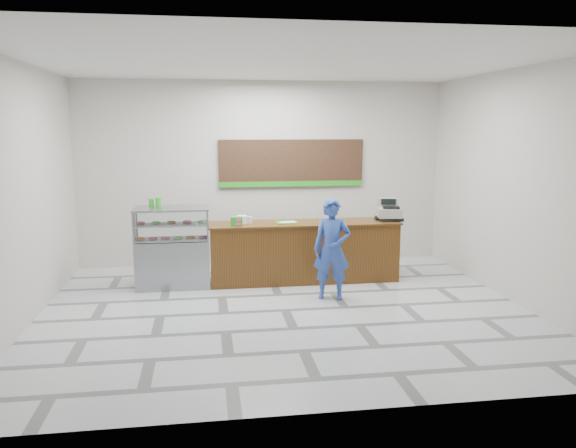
{
  "coord_description": "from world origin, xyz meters",
  "views": [
    {
      "loc": [
        -1.12,
        -7.75,
        2.63
      ],
      "look_at": [
        0.17,
        0.9,
        1.12
      ],
      "focal_mm": 35.0,
      "sensor_mm": 36.0,
      "label": 1
    }
  ],
  "objects": [
    {
      "name": "straw_cup",
      "position": [
        -0.38,
        1.54,
        1.09
      ],
      "size": [
        0.08,
        0.08,
        0.12
      ],
      "primitive_type": "cylinder",
      "color": "silver",
      "rests_on": "sales_counter"
    },
    {
      "name": "cash_register",
      "position": [
        2.05,
        1.54,
        1.17
      ],
      "size": [
        0.48,
        0.49,
        0.38
      ],
      "rotation": [
        0.0,
        0.0,
        -0.21
      ],
      "color": "black",
      "rests_on": "sales_counter"
    },
    {
      "name": "display_case",
      "position": [
        -1.67,
        1.55,
        0.68
      ],
      "size": [
        1.22,
        0.72,
        1.33
      ],
      "color": "gray",
      "rests_on": "floor"
    },
    {
      "name": "donut_decal",
      "position": [
        0.98,
        1.39,
        1.03
      ],
      "size": [
        0.18,
        0.18,
        0.0
      ],
      "primitive_type": "cylinder",
      "color": "#D45893",
      "rests_on": "sales_counter"
    },
    {
      "name": "green_cup_left",
      "position": [
        -2.0,
        1.76,
        1.39
      ],
      "size": [
        0.08,
        0.08,
        0.13
      ],
      "primitive_type": "cylinder",
      "color": "green",
      "rests_on": "display_case"
    },
    {
      "name": "serving_tray",
      "position": [
        0.24,
        1.5,
        1.04
      ],
      "size": [
        0.36,
        0.27,
        0.02
      ],
      "rotation": [
        0.0,
        0.0,
        0.08
      ],
      "color": "#45C218",
      "rests_on": "sales_counter"
    },
    {
      "name": "ceiling",
      "position": [
        0.0,
        0.0,
        3.5
      ],
      "size": [
        7.0,
        7.0,
        0.0
      ],
      "primitive_type": "plane",
      "rotation": [
        3.14,
        0.0,
        0.0
      ],
      "color": "silver",
      "rests_on": "back_wall"
    },
    {
      "name": "promo_box",
      "position": [
        -0.62,
        1.36,
        1.1
      ],
      "size": [
        0.19,
        0.15,
        0.15
      ],
      "primitive_type": "cube",
      "rotation": [
        0.0,
        0.0,
        0.22
      ],
      "color": "green",
      "rests_on": "sales_counter"
    },
    {
      "name": "customer",
      "position": [
        0.79,
        0.48,
        0.78
      ],
      "size": [
        0.65,
        0.51,
        1.56
      ],
      "primitive_type": "imported",
      "rotation": [
        0.0,
        0.0,
        -0.26
      ],
      "color": "#2B48A0",
      "rests_on": "floor"
    },
    {
      "name": "napkin_box",
      "position": [
        -0.51,
        1.57,
        1.1
      ],
      "size": [
        0.17,
        0.17,
        0.13
      ],
      "primitive_type": "cube",
      "rotation": [
        0.0,
        0.0,
        0.11
      ],
      "color": "white",
      "rests_on": "sales_counter"
    },
    {
      "name": "green_cup_right",
      "position": [
        -1.89,
        1.71,
        1.4
      ],
      "size": [
        0.1,
        0.1,
        0.15
      ],
      "primitive_type": "cylinder",
      "color": "green",
      "rests_on": "display_case"
    },
    {
      "name": "menu_board",
      "position": [
        0.55,
        2.96,
        1.93
      ],
      "size": [
        2.8,
        0.06,
        0.9
      ],
      "color": "black",
      "rests_on": "back_wall"
    },
    {
      "name": "back_wall",
      "position": [
        0.0,
        3.0,
        1.75
      ],
      "size": [
        7.0,
        0.0,
        7.0
      ],
      "primitive_type": "plane",
      "rotation": [
        1.57,
        0.0,
        0.0
      ],
      "color": "beige",
      "rests_on": "floor"
    },
    {
      "name": "card_terminal",
      "position": [
        1.86,
        1.6,
        1.05
      ],
      "size": [
        0.09,
        0.17,
        0.04
      ],
      "primitive_type": "cube",
      "rotation": [
        0.0,
        0.0,
        -0.07
      ],
      "color": "black",
      "rests_on": "sales_counter"
    },
    {
      "name": "sales_counter",
      "position": [
        0.55,
        1.55,
        0.52
      ],
      "size": [
        3.26,
        0.76,
        1.03
      ],
      "color": "#5A3614",
      "rests_on": "floor"
    },
    {
      "name": "floor",
      "position": [
        0.0,
        0.0,
        0.0
      ],
      "size": [
        7.0,
        7.0,
        0.0
      ],
      "primitive_type": "plane",
      "color": "#BCBDC1",
      "rests_on": "ground"
    }
  ]
}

